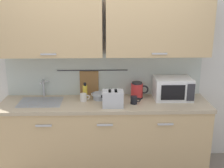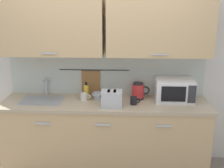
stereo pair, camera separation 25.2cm
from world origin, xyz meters
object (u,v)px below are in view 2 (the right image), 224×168
at_px(dish_soap_bottle, 86,90).
at_px(toaster, 112,99).
at_px(microwave, 174,90).
at_px(mug_by_kettle, 134,101).
at_px(mug_near_sink, 84,97).
at_px(electric_kettle, 138,91).
at_px(mixing_bowl, 100,95).

bearing_deg(dish_soap_bottle, toaster, -43.22).
distance_m(microwave, mug_by_kettle, 0.54).
relative_size(dish_soap_bottle, mug_by_kettle, 1.63).
xyz_separation_m(mug_near_sink, mug_by_kettle, (0.61, -0.11, 0.00)).
distance_m(microwave, mug_near_sink, 1.11).
height_order(electric_kettle, mixing_bowl, electric_kettle).
distance_m(mug_near_sink, toaster, 0.40).
relative_size(microwave, dish_soap_bottle, 2.35).
height_order(microwave, mixing_bowl, microwave).
bearing_deg(mixing_bowl, electric_kettle, 3.95).
xyz_separation_m(dish_soap_bottle, mixing_bowl, (0.19, -0.06, -0.04)).
bearing_deg(dish_soap_bottle, microwave, -3.44).
bearing_deg(electric_kettle, mug_by_kettle, -105.86).
xyz_separation_m(microwave, dish_soap_bottle, (-1.10, 0.07, -0.05)).
bearing_deg(toaster, mixing_bowl, 121.15).
height_order(mug_near_sink, mug_by_kettle, same).
bearing_deg(mug_by_kettle, toaster, -162.94).
relative_size(electric_kettle, mug_near_sink, 1.89).
distance_m(dish_soap_bottle, mug_by_kettle, 0.65).
bearing_deg(electric_kettle, dish_soap_bottle, 177.23).
bearing_deg(dish_soap_bottle, mug_near_sink, -94.65).
xyz_separation_m(dish_soap_bottle, mug_near_sink, (-0.01, -0.13, -0.04)).
relative_size(microwave, toaster, 1.80).
bearing_deg(mug_near_sink, dish_soap_bottle, 85.35).
xyz_separation_m(microwave, mixing_bowl, (-0.91, 0.00, -0.09)).
height_order(electric_kettle, toaster, electric_kettle).
bearing_deg(dish_soap_bottle, mug_by_kettle, -22.03).
distance_m(mug_near_sink, mixing_bowl, 0.21).
height_order(microwave, electric_kettle, microwave).
bearing_deg(electric_kettle, microwave, -4.46).
distance_m(mixing_bowl, toaster, 0.30).
relative_size(microwave, mug_by_kettle, 3.83).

